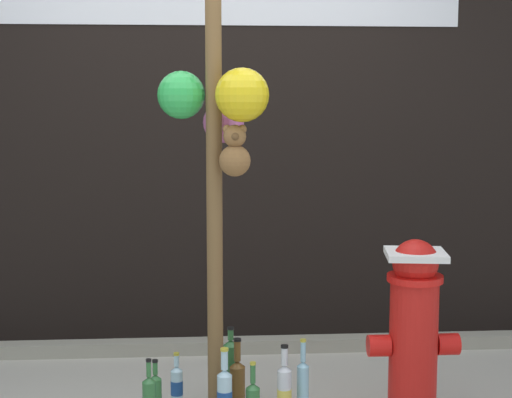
{
  "coord_description": "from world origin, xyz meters",
  "views": [
    {
      "loc": [
        -0.08,
        -3.31,
        1.49
      ],
      "look_at": [
        0.17,
        0.22,
        1.04
      ],
      "focal_mm": 54.81,
      "sensor_mm": 36.0,
      "label": 1
    }
  ],
  "objects_px": {
    "bottle_1": "(225,398)",
    "bottle_2": "(237,382)",
    "bottle_7": "(303,387)",
    "bottle_4": "(284,394)",
    "bottle_6": "(156,397)",
    "fire_hydrant": "(414,327)",
    "memorial_post": "(217,65)",
    "bottle_0": "(177,387)",
    "bottle_3": "(231,369)"
  },
  "relations": [
    {
      "from": "bottle_1",
      "to": "bottle_2",
      "type": "height_order",
      "value": "bottle_1"
    },
    {
      "from": "bottle_1",
      "to": "bottle_7",
      "type": "height_order",
      "value": "bottle_7"
    },
    {
      "from": "bottle_4",
      "to": "bottle_6",
      "type": "xyz_separation_m",
      "value": [
        -0.59,
        0.06,
        -0.02
      ]
    },
    {
      "from": "bottle_1",
      "to": "bottle_7",
      "type": "bearing_deg",
      "value": 14.51
    },
    {
      "from": "fire_hydrant",
      "to": "memorial_post",
      "type": "bearing_deg",
      "value": 174.11
    },
    {
      "from": "bottle_4",
      "to": "bottle_6",
      "type": "height_order",
      "value": "bottle_4"
    },
    {
      "from": "memorial_post",
      "to": "fire_hydrant",
      "type": "distance_m",
      "value": 1.5
    },
    {
      "from": "fire_hydrant",
      "to": "bottle_1",
      "type": "height_order",
      "value": "fire_hydrant"
    },
    {
      "from": "memorial_post",
      "to": "bottle_0",
      "type": "height_order",
      "value": "memorial_post"
    },
    {
      "from": "bottle_0",
      "to": "bottle_4",
      "type": "relative_size",
      "value": 0.76
    },
    {
      "from": "bottle_0",
      "to": "bottle_3",
      "type": "distance_m",
      "value": 0.29
    },
    {
      "from": "memorial_post",
      "to": "fire_hydrant",
      "type": "height_order",
      "value": "memorial_post"
    },
    {
      "from": "memorial_post",
      "to": "bottle_6",
      "type": "height_order",
      "value": "memorial_post"
    },
    {
      "from": "memorial_post",
      "to": "bottle_1",
      "type": "xyz_separation_m",
      "value": [
        0.02,
        -0.13,
        -1.5
      ]
    },
    {
      "from": "fire_hydrant",
      "to": "bottle_0",
      "type": "relative_size",
      "value": 3.0
    },
    {
      "from": "bottle_4",
      "to": "bottle_0",
      "type": "bearing_deg",
      "value": 157.49
    },
    {
      "from": "bottle_3",
      "to": "memorial_post",
      "type": "bearing_deg",
      "value": -107.03
    },
    {
      "from": "memorial_post",
      "to": "bottle_7",
      "type": "relative_size",
      "value": 7.04
    },
    {
      "from": "bottle_1",
      "to": "bottle_6",
      "type": "distance_m",
      "value": 0.33
    },
    {
      "from": "bottle_0",
      "to": "bottle_4",
      "type": "distance_m",
      "value": 0.54
    },
    {
      "from": "memorial_post",
      "to": "bottle_2",
      "type": "relative_size",
      "value": 7.73
    },
    {
      "from": "bottle_7",
      "to": "bottle_0",
      "type": "bearing_deg",
      "value": 166.23
    },
    {
      "from": "bottle_1",
      "to": "bottle_4",
      "type": "distance_m",
      "value": 0.28
    },
    {
      "from": "fire_hydrant",
      "to": "bottle_6",
      "type": "bearing_deg",
      "value": 177.34
    },
    {
      "from": "fire_hydrant",
      "to": "bottle_3",
      "type": "distance_m",
      "value": 0.93
    },
    {
      "from": "bottle_1",
      "to": "bottle_7",
      "type": "xyz_separation_m",
      "value": [
        0.37,
        0.1,
        0.0
      ]
    },
    {
      "from": "bottle_0",
      "to": "bottle_6",
      "type": "distance_m",
      "value": 0.18
    },
    {
      "from": "bottle_2",
      "to": "bottle_7",
      "type": "height_order",
      "value": "bottle_7"
    },
    {
      "from": "bottle_1",
      "to": "bottle_2",
      "type": "relative_size",
      "value": 1.09
    },
    {
      "from": "bottle_2",
      "to": "bottle_0",
      "type": "bearing_deg",
      "value": 179.41
    },
    {
      "from": "fire_hydrant",
      "to": "bottle_1",
      "type": "relative_size",
      "value": 2.25
    },
    {
      "from": "bottle_3",
      "to": "bottle_2",
      "type": "bearing_deg",
      "value": -74.56
    },
    {
      "from": "memorial_post",
      "to": "bottle_4",
      "type": "relative_size",
      "value": 7.17
    },
    {
      "from": "bottle_2",
      "to": "memorial_post",
      "type": "bearing_deg",
      "value": -130.64
    },
    {
      "from": "bottle_0",
      "to": "bottle_2",
      "type": "bearing_deg",
      "value": -0.59
    },
    {
      "from": "memorial_post",
      "to": "bottle_6",
      "type": "xyz_separation_m",
      "value": [
        -0.29,
        -0.04,
        -1.52
      ]
    },
    {
      "from": "bottle_0",
      "to": "bottle_1",
      "type": "distance_m",
      "value": 0.33
    },
    {
      "from": "bottle_2",
      "to": "bottle_6",
      "type": "xyz_separation_m",
      "value": [
        -0.39,
        -0.15,
        -0.01
      ]
    },
    {
      "from": "bottle_6",
      "to": "bottle_7",
      "type": "relative_size",
      "value": 0.79
    },
    {
      "from": "fire_hydrant",
      "to": "bottle_3",
      "type": "relative_size",
      "value": 2.27
    },
    {
      "from": "bottle_3",
      "to": "bottle_4",
      "type": "bearing_deg",
      "value": -52.5
    },
    {
      "from": "bottle_3",
      "to": "bottle_1",
      "type": "bearing_deg",
      "value": -96.81
    },
    {
      "from": "bottle_0",
      "to": "bottle_4",
      "type": "height_order",
      "value": "bottle_4"
    },
    {
      "from": "fire_hydrant",
      "to": "bottle_4",
      "type": "relative_size",
      "value": 2.27
    },
    {
      "from": "memorial_post",
      "to": "bottle_2",
      "type": "height_order",
      "value": "memorial_post"
    },
    {
      "from": "bottle_1",
      "to": "bottle_6",
      "type": "bearing_deg",
      "value": 163.7
    },
    {
      "from": "memorial_post",
      "to": "bottle_3",
      "type": "bearing_deg",
      "value": 72.97
    },
    {
      "from": "bottle_1",
      "to": "bottle_4",
      "type": "relative_size",
      "value": 1.01
    },
    {
      "from": "bottle_2",
      "to": "bottle_6",
      "type": "bearing_deg",
      "value": -159.34
    },
    {
      "from": "bottle_2",
      "to": "bottle_7",
      "type": "relative_size",
      "value": 0.91
    }
  ]
}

